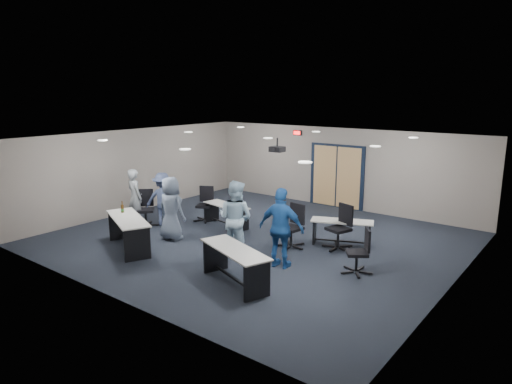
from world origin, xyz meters
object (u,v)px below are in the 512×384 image
Objects in this scene: table_front_right at (235,260)px; table_back_left at (227,211)px; chair_loose_left at (145,209)px; person_lightblue at (235,218)px; person_gray at (135,198)px; chair_back_d at (338,227)px; chair_back_c at (291,226)px; table_front_left at (128,227)px; person_plaid at (171,208)px; person_back at (163,199)px; person_navy at (281,228)px; table_back_right at (342,228)px; chair_back_a at (205,204)px; chair_loose_right at (357,251)px.

table_back_left is (-2.87, 3.02, -0.08)m from table_front_right.
chair_loose_left is 0.59× the size of person_lightblue.
chair_back_d is at bearing -150.19° from person_gray.
chair_back_c is at bearing 0.85° from table_back_left.
table_front_right is 1.76× the size of chair_back_d.
chair_loose_left reaches higher than table_back_left.
person_plaid is at bearing 101.69° from table_front_left.
table_back_left is 0.97× the size of person_plaid.
person_back is at bearing -18.07° from person_lightblue.
chair_loose_left is at bearing 152.98° from table_front_left.
person_back is (0.29, 0.43, 0.25)m from chair_loose_left.
table_back_left is 3.55m from person_navy.
chair_loose_left reaches higher than table_back_right.
person_lightblue is (1.76, -1.67, 0.48)m from table_back_left.
person_gray is at bearing 156.57° from chair_loose_left.
table_back_left is 1.91m from person_back.
chair_back_a is 1.91m from person_plaid.
chair_back_a is at bearing 160.82° from table_front_right.
table_back_right is 1.63× the size of chair_loose_right.
chair_back_d is at bearing 159.29° from person_back.
table_back_left is at bearing -137.21° from chair_loose_right.
chair_back_a is at bearing -135.31° from chair_loose_right.
table_front_left is 1.92× the size of chair_back_c.
table_front_right is at bearing 121.45° from person_back.
person_plaid is (-2.89, -1.40, 0.30)m from chair_back_c.
person_gray reaches higher than chair_loose_left.
chair_back_d is at bearing -24.18° from chair_back_a.
person_back is at bearing -162.53° from chair_back_c.
chair_loose_right is at bearing -173.86° from person_plaid.
table_back_right is at bearing -146.60° from person_gray.
table_front_left is at bearing 80.66° from person_back.
chair_back_a is 4.32m from person_navy.
table_back_left is 1.62× the size of chair_loose_right.
table_back_left is 4.70m from chair_loose_right.
person_gray is (-6.73, -0.64, 0.34)m from chair_loose_right.
table_front_right is 3.46m from person_plaid.
person_gray reaches higher than chair_back_c.
table_back_right is 1.50× the size of chair_back_c.
chair_back_c is (3.41, -0.41, 0.03)m from chair_back_a.
chair_back_d is 0.66× the size of person_gray.
table_front_left is 1.16× the size of person_navy.
chair_back_a reaches higher than chair_loose_right.
person_lightblue reaches higher than table_front_left.
person_back is at bearing 9.49° from chair_loose_left.
table_back_left is 0.90× the size of person_navy.
chair_back_a reaches higher than table_front_right.
table_front_right is 1.09× the size of person_lightblue.
person_back is at bearing 139.69° from table_front_left.
person_plaid is at bearing -174.43° from person_gray.
chair_back_c is at bearing -157.70° from person_plaid.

